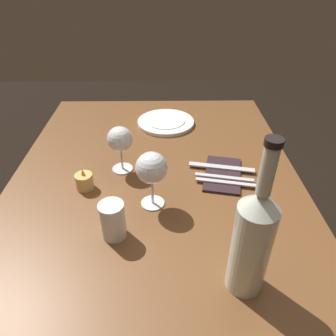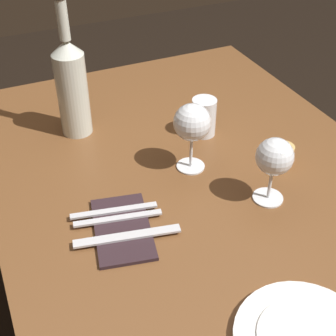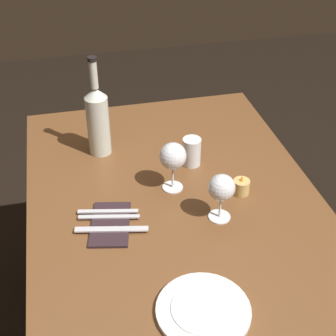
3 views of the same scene
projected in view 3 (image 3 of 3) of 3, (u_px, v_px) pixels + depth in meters
dining_table at (176, 224)px, 1.57m from camera, size 1.30×0.90×0.74m
wine_glass_left at (222, 189)px, 1.40m from camera, size 0.08×0.08×0.15m
wine_glass_right at (173, 157)px, 1.51m from camera, size 0.08×0.08×0.17m
wine_bottle at (98, 119)px, 1.67m from camera, size 0.08×0.08×0.35m
water_tumbler at (192, 153)px, 1.66m from camera, size 0.06×0.06×0.10m
votive_candle at (241, 187)px, 1.54m from camera, size 0.05×0.05×0.07m
dinner_plate at (203, 310)px, 1.18m from camera, size 0.23×0.23×0.02m
folded_napkin at (110, 224)px, 1.43m from camera, size 0.21×0.15×0.01m
fork_inner at (109, 217)px, 1.45m from camera, size 0.05×0.18×0.00m
fork_outer at (108, 211)px, 1.47m from camera, size 0.05×0.18×0.00m
table_knife at (112, 229)px, 1.40m from camera, size 0.06×0.21×0.00m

